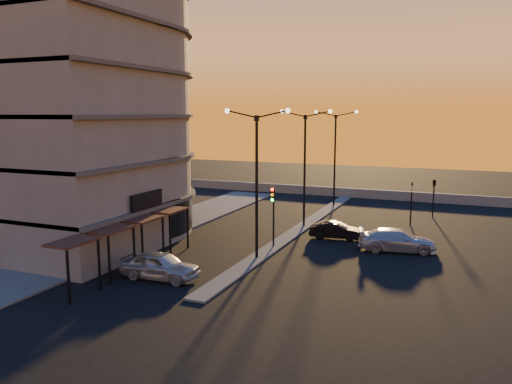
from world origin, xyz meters
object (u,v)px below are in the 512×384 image
(streetlamp_mid, at_px, (305,159))
(traffic_light_main, at_px, (273,207))
(car_hatchback, at_px, (160,265))
(car_sedan, at_px, (335,230))
(car_wagon, at_px, (397,240))

(streetlamp_mid, height_order, traffic_light_main, streetlamp_mid)
(car_hatchback, bearing_deg, car_sedan, -29.77)
(streetlamp_mid, height_order, car_sedan, streetlamp_mid)
(traffic_light_main, relative_size, car_sedan, 1.13)
(streetlamp_mid, bearing_deg, car_hatchback, -102.62)
(car_hatchback, relative_size, car_wagon, 0.89)
(traffic_light_main, height_order, car_sedan, traffic_light_main)
(traffic_light_main, bearing_deg, car_sedan, 51.75)
(streetlamp_mid, height_order, car_hatchback, streetlamp_mid)
(traffic_light_main, height_order, car_wagon, traffic_light_main)
(traffic_light_main, xyz_separation_m, car_sedan, (3.35, 4.25, -2.27))
(traffic_light_main, bearing_deg, streetlamp_mid, 90.00)
(car_sedan, bearing_deg, streetlamp_mid, 42.85)
(streetlamp_mid, xyz_separation_m, traffic_light_main, (0.00, -7.13, -2.70))
(traffic_light_main, xyz_separation_m, car_wagon, (8.00, 2.59, -2.14))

